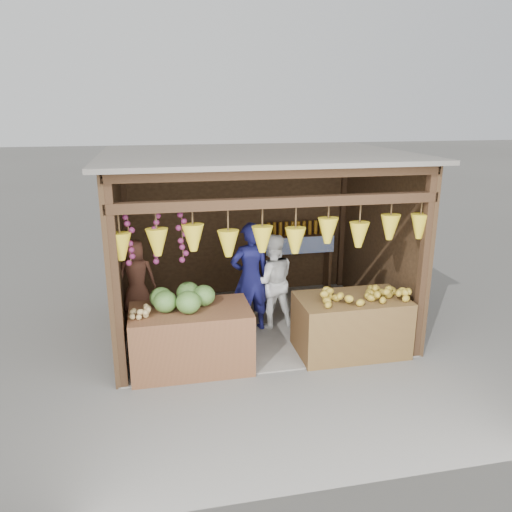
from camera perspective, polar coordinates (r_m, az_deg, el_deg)
The scene contains 12 objects.
ground at distance 7.89m, azimuth -0.07°, elevation -7.83°, with size 80.00×80.00×0.00m, color #514F49.
stall_structure at distance 7.31m, azimuth -0.26°, elevation 3.98°, with size 4.30×3.30×2.66m.
back_shelf at distance 9.01m, azimuth 4.82°, elevation 1.16°, with size 1.25×0.32×1.32m.
counter_left at distance 6.57m, azimuth -7.41°, elevation -9.32°, with size 1.53×0.85×0.81m, color #52301B.
counter_right at distance 7.04m, azimuth 10.75°, elevation -7.73°, with size 1.48×0.85×0.80m, color #4D3219.
stool at distance 7.84m, azimuth -13.16°, elevation -7.28°, with size 0.32×0.32×0.30m, color black.
man_standing at distance 7.39m, azimuth -0.66°, elevation -2.52°, with size 0.62×0.40×1.69m, color #14154E.
woman_standing at distance 7.60m, azimuth 1.85°, elevation -2.88°, with size 0.71×0.55×1.46m, color white.
vendor_seated at distance 7.58m, azimuth -13.51°, elevation -2.37°, with size 0.55×0.36×1.12m, color brown.
melon_pile at distance 6.40m, azimuth -8.24°, elevation -4.55°, with size 1.00×0.50×0.32m, color #244E14, non-canonical shape.
tanfruit_pile at distance 6.31m, azimuth -13.06°, elevation -6.05°, with size 0.34×0.40×0.13m, color #A2844B, non-canonical shape.
mango_pile at distance 6.84m, azimuth 11.97°, elevation -3.95°, with size 1.40×0.64×0.22m, color orange, non-canonical shape.
Camera 1 is at (-1.46, -7.03, 3.27)m, focal length 35.00 mm.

